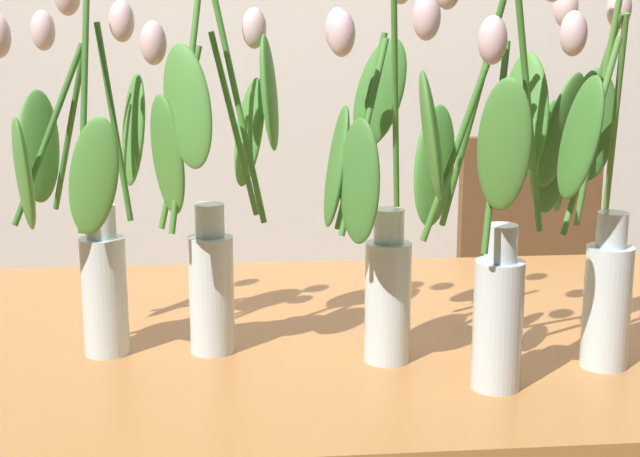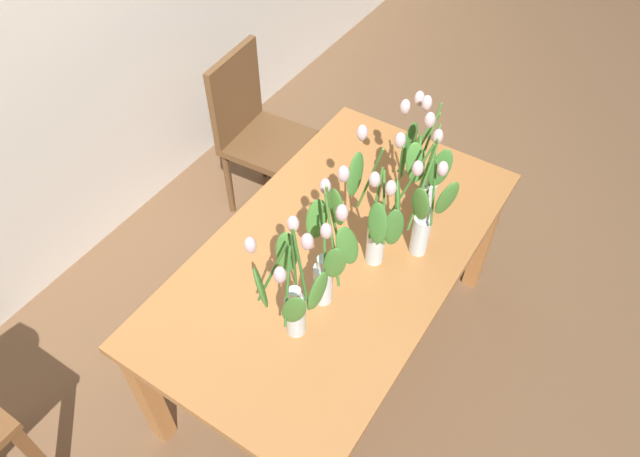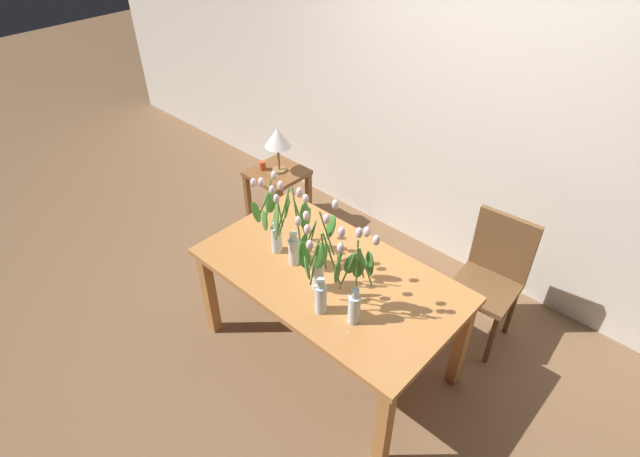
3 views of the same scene
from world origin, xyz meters
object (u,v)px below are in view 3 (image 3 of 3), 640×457
Objects in this scene: tulip_vase_4 at (320,276)px; tulip_vase_2 at (315,259)px; tulip_vase_1 at (355,285)px; tulip_vase_3 at (273,221)px; tulip_vase_0 at (292,233)px; table_lamp at (278,139)px; dining_table at (329,283)px; dining_chair at (492,273)px; pillar_candle at (263,166)px; side_table at (277,183)px.

tulip_vase_2 is at bearing 141.28° from tulip_vase_4.
tulip_vase_1 is 0.73m from tulip_vase_3.
tulip_vase_4 is (0.13, -0.11, 0.03)m from tulip_vase_2.
tulip_vase_0 is 1.48× the size of table_lamp.
tulip_vase_1 is (0.54, -0.08, -0.01)m from tulip_vase_0.
dining_chair is at bearing 54.62° from dining_table.
table_lamp is (-0.92, 0.90, -0.11)m from tulip_vase_3.
pillar_candle is (-1.59, 0.99, -0.39)m from tulip_vase_4.
side_table is at bearing 144.93° from tulip_vase_2.
table_lamp is (-1.10, 0.91, -0.13)m from tulip_vase_0.
pillar_candle is at bearing -151.33° from side_table.
tulip_vase_0 is at bearing 171.62° from tulip_vase_1.
tulip_vase_0 reaches higher than tulip_vase_3.
table_lamp is at bearing 147.94° from dining_table.
dining_chair is 2.34× the size of table_lamp.
pillar_candle is at bearing 148.03° from tulip_vase_4.
side_table is (-0.93, 0.88, -0.53)m from tulip_vase_3.
tulip_vase_4 is at bearing -155.84° from tulip_vase_1.
tulip_vase_2 is at bearing 174.83° from tulip_vase_1.
pillar_candle is at bearing 145.74° from tulip_vase_0.
pillar_candle is (-1.76, 0.91, -0.39)m from tulip_vase_1.
tulip_vase_1 reaches higher than tulip_vase_4.
table_lamp is (-1.47, 1.07, -0.12)m from tulip_vase_4.
side_table is at bearing -121.29° from table_lamp.
tulip_vase_0 reaches higher than side_table.
dining_chair is (0.62, 1.05, -0.43)m from tulip_vase_2.
tulip_vase_4 is 1.91m from pillar_candle.
dining_table is at bearing 24.18° from tulip_vase_0.
tulip_vase_3 is 1.38m from side_table.
tulip_vase_4 is (0.55, -0.17, 0.02)m from tulip_vase_3.
tulip_vase_0 reaches higher than tulip_vase_2.
dining_chair is 1.98m from table_lamp.
dining_chair is 1.97m from side_table.
tulip_vase_1 is at bearing -27.45° from dining_table.
tulip_vase_3 is 1.41× the size of table_lamp.
dining_table is 4.02× the size of table_lamp.
dining_chair is 1.69× the size of side_table.
table_lamp reaches higher than side_table.
tulip_vase_1 is at bearing -105.97° from dining_chair.
tulip_vase_0 reaches higher than tulip_vase_4.
tulip_vase_4 is at bearing -112.71° from dining_chair.
tulip_vase_3 reaches higher than table_lamp.
tulip_vase_1 reaches higher than pillar_candle.
tulip_vase_4 is at bearing -38.72° from tulip_vase_2.
tulip_vase_0 is 0.63× the size of dining_chair.
dining_chair reaches higher than pillar_candle.
tulip_vase_3 is (-0.42, 0.07, 0.01)m from tulip_vase_2.
tulip_vase_0 is 1.53m from pillar_candle.
tulip_vase_1 is at bearing -27.37° from pillar_candle.
tulip_vase_4 is 1.82m from table_lamp.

